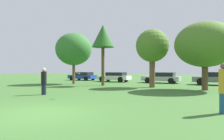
{
  "coord_description": "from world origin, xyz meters",
  "views": [
    {
      "loc": [
        6.05,
        -4.9,
        1.59
      ],
      "look_at": [
        0.73,
        3.92,
        1.56
      ],
      "focal_mm": 32.73,
      "sensor_mm": 36.0,
      "label": 1
    }
  ],
  "objects": [
    {
      "name": "parked_car_grey",
      "position": [
        4.43,
        18.29,
        0.71
      ],
      "size": [
        4.35,
        2.13,
        1.32
      ],
      "rotation": [
        0.0,
        0.0,
        3.2
      ],
      "color": "slate",
      "rests_on": "ground"
    },
    {
      "name": "frisbee",
      "position": [
        -1.44,
        3.87,
        1.38
      ],
      "size": [
        0.24,
        0.23,
        0.11
      ],
      "color": "yellow"
    },
    {
      "name": "ground_plane",
      "position": [
        0.0,
        0.0,
        0.0
      ],
      "size": [
        120.0,
        120.0,
        0.0
      ],
      "primitive_type": "plane",
      "color": "#3D6B2D"
    },
    {
      "name": "tree_0",
      "position": [
        -9.14,
        12.12,
        3.81
      ],
      "size": [
        3.94,
        3.94,
        5.58
      ],
      "color": "brown",
      "rests_on": "ground"
    },
    {
      "name": "tree_3",
      "position": [
        4.09,
        12.11,
        3.48
      ],
      "size": [
        4.53,
        4.53,
        5.24
      ],
      "color": "brown",
      "rests_on": "ground"
    },
    {
      "name": "parked_car_silver",
      "position": [
        -1.3,
        18.63,
        0.65
      ],
      "size": [
        4.43,
        2.21,
        1.24
      ],
      "rotation": [
        0.0,
        0.0,
        3.2
      ],
      "color": "#B2B2B7",
      "rests_on": "ground"
    },
    {
      "name": "parked_car_blue",
      "position": [
        -13.21,
        18.68,
        0.63
      ],
      "size": [
        4.2,
        2.19,
        1.2
      ],
      "rotation": [
        0.0,
        0.0,
        3.2
      ],
      "color": "#1E389E",
      "rests_on": "ground"
    },
    {
      "name": "person_catcher",
      "position": [
        5.7,
        3.43,
        0.92
      ],
      "size": [
        0.32,
        0.32,
        1.81
      ],
      "rotation": [
        0.0,
        0.0,
        3.1
      ],
      "color": "navy",
      "rests_on": "ground"
    },
    {
      "name": "tree_2",
      "position": [
        -0.25,
        12.49,
        3.64
      ],
      "size": [
        2.92,
        2.92,
        5.17
      ],
      "color": "brown",
      "rests_on": "ground"
    },
    {
      "name": "parked_car_white",
      "position": [
        -7.25,
        17.79,
        0.66
      ],
      "size": [
        4.36,
        2.06,
        1.22
      ],
      "rotation": [
        0.0,
        0.0,
        3.2
      ],
      "color": "silver",
      "rests_on": "ground"
    },
    {
      "name": "person_thrower",
      "position": [
        -4.24,
        3.86,
        0.86
      ],
      "size": [
        0.34,
        0.34,
        1.69
      ],
      "rotation": [
        0.0,
        0.0,
        -0.04
      ],
      "color": "#191E33",
      "rests_on": "ground"
    },
    {
      "name": "tree_1",
      "position": [
        -5.06,
        11.8,
        4.79
      ],
      "size": [
        2.2,
        2.2,
        5.98
      ],
      "color": "brown",
      "rests_on": "ground"
    }
  ]
}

